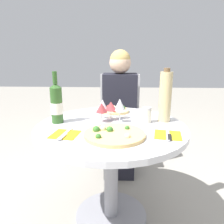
{
  "coord_description": "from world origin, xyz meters",
  "views": [
    {
      "loc": [
        0.06,
        -1.34,
        1.17
      ],
      "look_at": [
        0.01,
        -0.04,
        0.81
      ],
      "focal_mm": 35.0,
      "sensor_mm": 36.0,
      "label": 1
    }
  ],
  "objects_px": {
    "dining_table": "(111,147)",
    "tall_carafe": "(165,97)",
    "chair_behind_diner": "(120,122)",
    "pizza_large": "(113,134)",
    "seated_diner": "(120,116)",
    "wine_bottle": "(57,104)"
  },
  "relations": [
    {
      "from": "pizza_large",
      "to": "tall_carafe",
      "type": "distance_m",
      "value": 0.47
    },
    {
      "from": "chair_behind_diner",
      "to": "pizza_large",
      "type": "bearing_deg",
      "value": 88.39
    },
    {
      "from": "chair_behind_diner",
      "to": "wine_bottle",
      "type": "relative_size",
      "value": 2.74
    },
    {
      "from": "seated_diner",
      "to": "pizza_large",
      "type": "bearing_deg",
      "value": 88.12
    },
    {
      "from": "dining_table",
      "to": "tall_carafe",
      "type": "xyz_separation_m",
      "value": [
        0.36,
        0.11,
        0.33
      ]
    },
    {
      "from": "dining_table",
      "to": "pizza_large",
      "type": "bearing_deg",
      "value": -83.13
    },
    {
      "from": "chair_behind_diner",
      "to": "tall_carafe",
      "type": "xyz_separation_m",
      "value": [
        0.31,
        -0.77,
        0.43
      ]
    },
    {
      "from": "chair_behind_diner",
      "to": "wine_bottle",
      "type": "bearing_deg",
      "value": 63.42
    },
    {
      "from": "chair_behind_diner",
      "to": "seated_diner",
      "type": "relative_size",
      "value": 0.79
    },
    {
      "from": "dining_table",
      "to": "pizza_large",
      "type": "distance_m",
      "value": 0.25
    },
    {
      "from": "dining_table",
      "to": "seated_diner",
      "type": "xyz_separation_m",
      "value": [
        0.05,
        0.73,
        0.0
      ]
    },
    {
      "from": "dining_table",
      "to": "chair_behind_diner",
      "type": "distance_m",
      "value": 0.89
    },
    {
      "from": "seated_diner",
      "to": "tall_carafe",
      "type": "bearing_deg",
      "value": 116.33
    },
    {
      "from": "chair_behind_diner",
      "to": "tall_carafe",
      "type": "bearing_deg",
      "value": 111.77
    },
    {
      "from": "chair_behind_diner",
      "to": "tall_carafe",
      "type": "height_order",
      "value": "tall_carafe"
    },
    {
      "from": "chair_behind_diner",
      "to": "wine_bottle",
      "type": "xyz_separation_m",
      "value": [
        -0.41,
        -0.83,
        0.39
      ]
    },
    {
      "from": "seated_diner",
      "to": "pizza_large",
      "type": "relative_size",
      "value": 3.39
    },
    {
      "from": "dining_table",
      "to": "tall_carafe",
      "type": "height_order",
      "value": "tall_carafe"
    },
    {
      "from": "chair_behind_diner",
      "to": "wine_bottle",
      "type": "height_order",
      "value": "wine_bottle"
    },
    {
      "from": "wine_bottle",
      "to": "seated_diner",
      "type": "bearing_deg",
      "value": 58.63
    },
    {
      "from": "seated_diner",
      "to": "wine_bottle",
      "type": "height_order",
      "value": "seated_diner"
    },
    {
      "from": "seated_diner",
      "to": "tall_carafe",
      "type": "height_order",
      "value": "seated_diner"
    }
  ]
}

